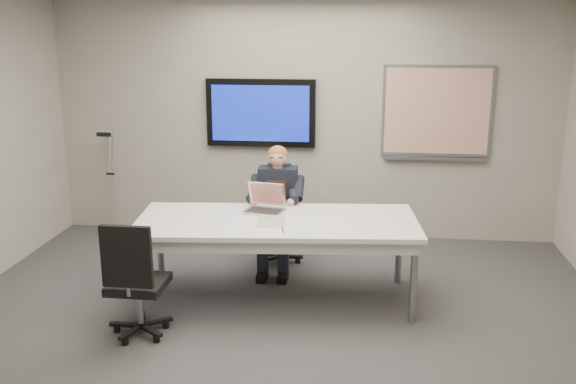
# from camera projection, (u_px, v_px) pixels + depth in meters

# --- Properties ---
(floor) EXTENTS (6.00, 6.00, 0.02)m
(floor) POSITION_uv_depth(u_px,v_px,m) (267.00, 353.00, 5.10)
(floor) COLOR #3D3D40
(floor) RESTS_ON ground
(wall_back) EXTENTS (6.00, 0.02, 2.80)m
(wall_back) POSITION_uv_depth(u_px,v_px,m) (303.00, 121.00, 7.61)
(wall_back) COLOR #AAA599
(wall_back) RESTS_ON ground
(conference_table) EXTENTS (2.66, 1.30, 0.79)m
(conference_table) POSITION_uv_depth(u_px,v_px,m) (277.00, 229.00, 5.91)
(conference_table) COLOR white
(conference_table) RESTS_ON ground
(tv_display) EXTENTS (1.30, 0.09, 0.80)m
(tv_display) POSITION_uv_depth(u_px,v_px,m) (261.00, 113.00, 7.59)
(tv_display) COLOR black
(tv_display) RESTS_ON wall_back
(whiteboard) EXTENTS (1.25, 0.08, 1.10)m
(whiteboard) POSITION_uv_depth(u_px,v_px,m) (437.00, 113.00, 7.38)
(whiteboard) COLOR gray
(whiteboard) RESTS_ON wall_back
(office_chair_far) EXTENTS (0.51, 0.51, 0.99)m
(office_chair_far) POSITION_uv_depth(u_px,v_px,m) (279.00, 234.00, 6.96)
(office_chair_far) COLOR black
(office_chair_far) RESTS_ON ground
(office_chair_near) EXTENTS (0.49, 0.49, 1.02)m
(office_chair_near) POSITION_uv_depth(u_px,v_px,m) (137.00, 301.00, 5.29)
(office_chair_near) COLOR black
(office_chair_near) RESTS_ON ground
(seated_person) EXTENTS (0.41, 0.70, 1.31)m
(seated_person) POSITION_uv_depth(u_px,v_px,m) (276.00, 222.00, 6.68)
(seated_person) COLOR #1D2031
(seated_person) RESTS_ON office_chair_far
(crutch) EXTENTS (0.33, 0.65, 1.36)m
(crutch) POSITION_uv_depth(u_px,v_px,m) (112.00, 181.00, 7.86)
(crutch) COLOR #AEB1B6
(crutch) RESTS_ON ground
(laptop) EXTENTS (0.41, 0.41, 0.26)m
(laptop) POSITION_uv_depth(u_px,v_px,m) (265.00, 204.00, 6.15)
(laptop) COLOR #BABABD
(laptop) RESTS_ON conference_table
(name_tent) EXTENTS (0.25, 0.12, 0.09)m
(name_tent) POSITION_uv_depth(u_px,v_px,m) (272.00, 221.00, 5.69)
(name_tent) COLOR white
(name_tent) RESTS_ON conference_table
(pen) EXTENTS (0.04, 0.15, 0.01)m
(pen) POSITION_uv_depth(u_px,v_px,m) (283.00, 230.00, 5.57)
(pen) COLOR black
(pen) RESTS_ON conference_table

